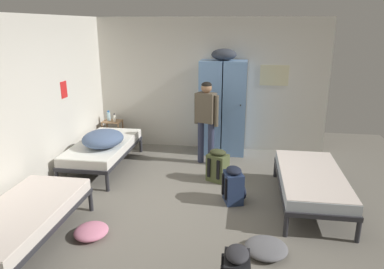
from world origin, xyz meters
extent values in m
plane|color=slate|center=(0.00, 0.00, 0.00)|extent=(7.88, 7.88, 0.00)
cube|color=beige|center=(0.00, 2.49, 1.33)|extent=(4.70, 0.06, 2.65)
cube|color=beige|center=(-2.32, 0.00, 1.33)|extent=(0.06, 4.92, 2.65)
cube|color=beige|center=(1.29, 2.46, 1.55)|extent=(0.55, 0.01, 0.40)
cube|color=red|center=(-2.28, 0.86, 1.45)|extent=(0.01, 0.20, 0.28)
cube|color=#6B93C6|center=(0.09, 2.18, 0.93)|extent=(0.44, 0.52, 1.85)
cylinder|color=black|center=(0.21, 1.91, 1.05)|extent=(0.02, 0.03, 0.02)
cube|color=#6B93C6|center=(0.55, 2.18, 0.93)|extent=(0.44, 0.52, 1.85)
cylinder|color=black|center=(0.67, 1.91, 1.05)|extent=(0.02, 0.03, 0.02)
ellipsoid|color=#333842|center=(0.32, 2.18, 1.96)|extent=(0.48, 0.36, 0.22)
cylinder|color=#99704C|center=(-2.16, 2.05, 0.28)|extent=(0.03, 0.03, 0.55)
cylinder|color=#99704C|center=(-1.81, 2.05, 0.28)|extent=(0.03, 0.03, 0.55)
cylinder|color=#99704C|center=(-2.16, 2.32, 0.28)|extent=(0.03, 0.03, 0.55)
cylinder|color=#99704C|center=(-1.81, 2.32, 0.28)|extent=(0.03, 0.03, 0.55)
cube|color=#99704C|center=(-1.99, 2.18, 0.19)|extent=(0.38, 0.30, 0.02)
cube|color=#99704C|center=(-1.99, 2.18, 0.56)|extent=(0.38, 0.30, 0.02)
cylinder|color=#28282D|center=(-2.16, 0.11, 0.14)|extent=(0.06, 0.06, 0.28)
cylinder|color=#28282D|center=(-1.32, 0.11, 0.14)|extent=(0.06, 0.06, 0.28)
cylinder|color=#28282D|center=(-2.16, 1.95, 0.14)|extent=(0.06, 0.06, 0.28)
cylinder|color=#28282D|center=(-1.32, 1.95, 0.14)|extent=(0.06, 0.06, 0.28)
cube|color=#28282D|center=(-1.74, 1.03, 0.31)|extent=(0.90, 1.90, 0.06)
cube|color=silver|center=(-1.74, 1.03, 0.41)|extent=(0.87, 1.84, 0.14)
cube|color=white|center=(-1.74, 1.03, 0.49)|extent=(0.86, 1.82, 0.01)
cylinder|color=#28282D|center=(2.16, 1.08, 0.14)|extent=(0.06, 0.06, 0.28)
cylinder|color=#28282D|center=(1.32, 1.08, 0.14)|extent=(0.06, 0.06, 0.28)
cylinder|color=#28282D|center=(2.16, -0.76, 0.14)|extent=(0.06, 0.06, 0.28)
cylinder|color=#28282D|center=(1.32, -0.76, 0.14)|extent=(0.06, 0.06, 0.28)
cube|color=#28282D|center=(1.74, 0.16, 0.31)|extent=(0.90, 1.90, 0.06)
cube|color=silver|center=(1.74, 0.16, 0.41)|extent=(0.87, 1.84, 0.14)
cube|color=silver|center=(1.74, 0.16, 0.49)|extent=(0.86, 1.82, 0.01)
cylinder|color=#28282D|center=(-2.16, -0.51, 0.14)|extent=(0.06, 0.06, 0.28)
cylinder|color=#28282D|center=(-1.32, -0.51, 0.14)|extent=(0.06, 0.06, 0.28)
cube|color=#28282D|center=(-1.74, -1.43, 0.31)|extent=(0.90, 1.90, 0.06)
cube|color=silver|center=(-1.74, -1.43, 0.41)|extent=(0.87, 1.84, 0.14)
cube|color=silver|center=(-1.74, -1.43, 0.49)|extent=(0.86, 1.82, 0.01)
ellipsoid|color=slate|center=(-1.63, 0.81, 0.63)|extent=(0.69, 0.79, 0.28)
cylinder|color=#2D334C|center=(0.16, 1.50, 0.40)|extent=(0.12, 0.12, 0.80)
cylinder|color=#2D334C|center=(-0.03, 1.58, 0.40)|extent=(0.12, 0.12, 0.80)
cube|color=brown|center=(0.07, 1.54, 1.07)|extent=(0.38, 0.30, 0.54)
cylinder|color=brown|center=(0.26, 1.46, 1.03)|extent=(0.08, 0.08, 0.56)
cylinder|color=brown|center=(-0.12, 1.61, 1.03)|extent=(0.08, 0.08, 0.56)
sphere|color=#936B4C|center=(0.07, 1.54, 1.43)|extent=(0.19, 0.19, 0.19)
ellipsoid|color=black|center=(0.07, 1.54, 1.48)|extent=(0.18, 0.18, 0.11)
cylinder|color=#B2DBEA|center=(-2.07, 2.20, 0.66)|extent=(0.07, 0.07, 0.18)
cylinder|color=#2666B2|center=(-2.07, 2.20, 0.76)|extent=(0.04, 0.04, 0.04)
cylinder|color=white|center=(-1.92, 2.14, 0.64)|extent=(0.05, 0.05, 0.14)
cylinder|color=black|center=(-1.92, 2.14, 0.73)|extent=(0.03, 0.03, 0.03)
cube|color=navy|center=(0.64, 0.05, 0.23)|extent=(0.33, 0.38, 0.46)
ellipsoid|color=black|center=(0.78, 0.10, 0.15)|extent=(0.15, 0.25, 0.20)
ellipsoid|color=black|center=(0.64, 0.05, 0.50)|extent=(0.29, 0.34, 0.10)
cube|color=black|center=(0.54, -0.07, 0.25)|extent=(0.04, 0.05, 0.32)
cube|color=black|center=(0.48, 0.09, 0.25)|extent=(0.04, 0.05, 0.32)
ellipsoid|color=#2D2D33|center=(0.75, -1.92, 0.50)|extent=(0.22, 0.29, 0.10)
cube|color=black|center=(0.61, -1.83, 0.25)|extent=(0.03, 0.05, 0.32)
cube|color=#566038|center=(0.35, 0.77, 0.23)|extent=(0.39, 0.36, 0.46)
ellipsoid|color=#383D23|center=(0.42, 0.91, 0.15)|extent=(0.25, 0.18, 0.20)
ellipsoid|color=#383D23|center=(0.35, 0.77, 0.50)|extent=(0.35, 0.32, 0.10)
cube|color=black|center=(0.37, 0.61, 0.25)|extent=(0.06, 0.04, 0.32)
cube|color=black|center=(0.21, 0.69, 0.25)|extent=(0.06, 0.04, 0.32)
ellipsoid|color=pink|center=(-1.05, -1.12, 0.07)|extent=(0.42, 0.44, 0.14)
ellipsoid|color=slate|center=(1.07, -1.14, 0.06)|extent=(0.49, 0.50, 0.12)
camera|label=1|loc=(0.76, -4.77, 2.51)|focal=33.67mm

